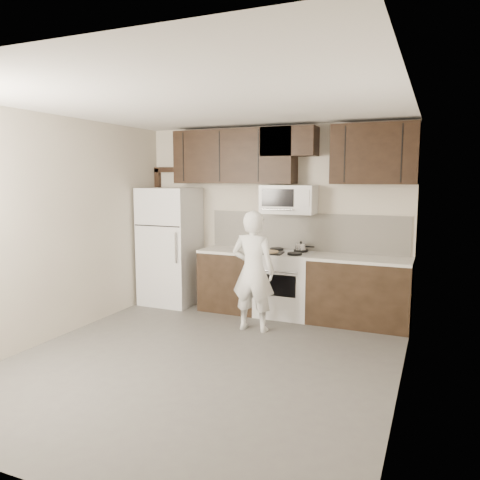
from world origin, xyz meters
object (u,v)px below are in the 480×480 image
Objects in this scene: stove at (285,284)px; microwave at (289,199)px; person at (253,271)px; refrigerator at (170,246)px.

microwave is (-0.00, 0.12, 1.19)m from stove.
person is at bearing -103.03° from stove.
refrigerator is (-1.85, -0.05, 0.44)m from stove.
refrigerator reaches higher than person.
stove is 0.86m from person.
refrigerator reaches higher than stove.
stove is 1.24× the size of microwave.
microwave is 0.42× the size of refrigerator.
person is at bearing -23.61° from refrigerator.
person reaches higher than stove.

